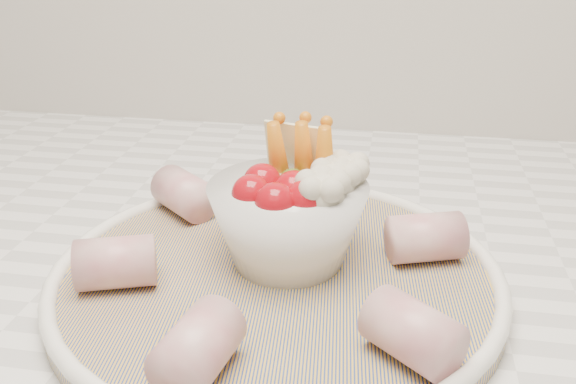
# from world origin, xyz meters

# --- Properties ---
(serving_platter) EXTENTS (0.37, 0.37, 0.02)m
(serving_platter) POSITION_xyz_m (-0.05, 1.36, 0.93)
(serving_platter) COLOR navy
(serving_platter) RESTS_ON kitchen_counter
(veggie_bowl) EXTENTS (0.12, 0.12, 0.10)m
(veggie_bowl) POSITION_xyz_m (-0.04, 1.38, 0.97)
(veggie_bowl) COLOR white
(veggie_bowl) RESTS_ON serving_platter
(cured_meat_rolls) EXTENTS (0.28, 0.30, 0.04)m
(cured_meat_rolls) POSITION_xyz_m (-0.05, 1.36, 0.95)
(cured_meat_rolls) COLOR #BA5561
(cured_meat_rolls) RESTS_ON serving_platter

